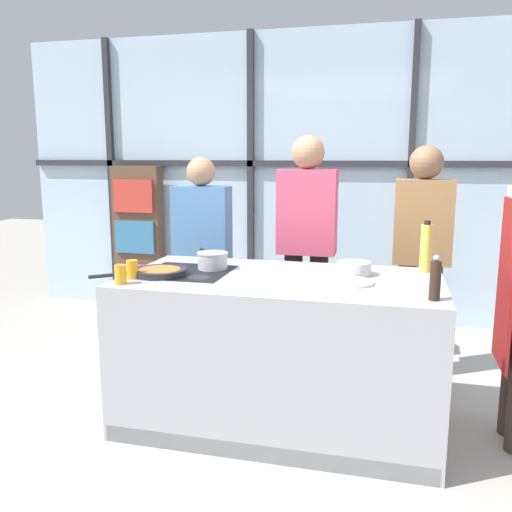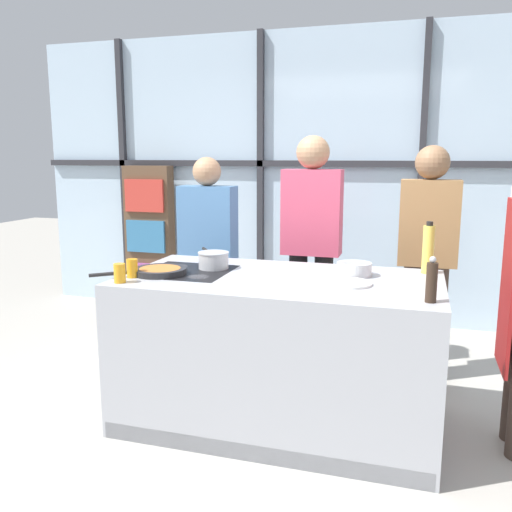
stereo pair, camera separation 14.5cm
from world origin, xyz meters
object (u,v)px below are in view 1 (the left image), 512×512
Objects in this scene: spectator_center_right at (422,246)px; juice_glass_near at (121,274)px; mixing_bowl at (354,268)px; oil_bottle at (426,248)px; pepper_grinder at (435,280)px; frying_pan at (159,272)px; saucepan at (213,260)px; spectator_far_left at (202,246)px; spectator_center_left at (307,237)px; juice_glass_far at (132,269)px; white_plate at (351,282)px.

spectator_center_right reaches higher than juice_glass_near.
mixing_bowl is 0.65× the size of oil_bottle.
pepper_grinder is at bearing -49.26° from mixing_bowl.
frying_pan is at bearing 67.44° from juice_glass_near.
saucepan reaches higher than frying_pan.
spectator_center_right is at bearing 39.06° from juice_glass_near.
mixing_bowl is (1.25, -0.79, 0.05)m from spectator_far_left.
oil_bottle is (1.55, 0.50, 0.13)m from frying_pan.
oil_bottle is at bearing 17.77° from frying_pan.
spectator_center_left is (0.84, 0.00, 0.11)m from spectator_far_left.
saucepan is 2.92× the size of juice_glass_far.
oil_bottle is (-0.01, -0.59, 0.09)m from spectator_center_right.
oil_bottle reaches higher than frying_pan.
spectator_center_left reaches higher than oil_bottle.
spectator_far_left is 7.04× the size of pepper_grinder.
white_plate is 1.29m from juice_glass_near.
spectator_center_left reaches higher than mixing_bowl.
oil_bottle is at bearing 89.33° from spectator_center_right.
spectator_center_left is at bearing 60.73° from saucepan.
juice_glass_far is at bearing -131.71° from frying_pan.
oil_bottle is 2.91× the size of juice_glass_far.
frying_pan reaches higher than white_plate.
oil_bottle is at bearing 90.83° from pepper_grinder.
spectator_far_left is 5.07× the size of oil_bottle.
white_plate is 0.62m from oil_bottle.
white_plate is (0.88, -0.19, -0.05)m from saucepan.
spectator_center_right is 3.49× the size of frying_pan.
saucepan is 2.92× the size of juice_glass_near.
white_plate is 0.80× the size of oil_bottle.
oil_bottle is at bearing 24.57° from juice_glass_near.
pepper_grinder reaches higher than frying_pan.
pepper_grinder is 1.67m from juice_glass_near.
spectator_center_right is (0.84, -0.00, -0.04)m from spectator_center_left.
spectator_far_left is 0.84m from spectator_center_left.
spectator_center_right is 7.39× the size of pepper_grinder.
saucepan is (-1.31, -0.83, -0.01)m from spectator_center_right.
pepper_grinder is at bearing 90.14° from spectator_center_right.
spectator_far_left is 2.12m from pepper_grinder.
oil_bottle is 2.91× the size of juice_glass_near.
juice_glass_far is at bearing -161.12° from mixing_bowl.
pepper_grinder reaches higher than juice_glass_far.
juice_glass_near is (-0.11, -0.26, 0.03)m from frying_pan.
pepper_grinder is (0.00, -1.29, 0.04)m from spectator_center_right.
juice_glass_far is (-1.66, -0.62, -0.10)m from oil_bottle.
spectator_far_left is 1.22m from juice_glass_far.
juice_glass_near and juice_glass_far have the same top height.
frying_pan is 2.12× the size of pepper_grinder.
juice_glass_near is (0.01, -1.35, 0.06)m from spectator_far_left.
spectator_far_left reaches higher than juice_glass_far.
juice_glass_far is (0.00, 0.14, 0.00)m from juice_glass_near.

